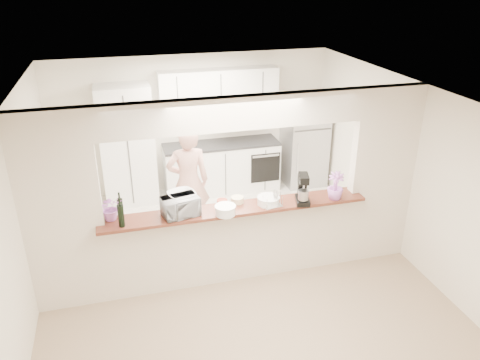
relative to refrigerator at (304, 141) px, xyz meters
name	(u,v)px	position (x,y,z in m)	size (l,w,h in m)	color
floor	(235,277)	(-2.05, -2.65, -0.85)	(6.00, 6.00, 0.00)	tan
tile_overlay	(212,222)	(-2.05, -1.10, -0.84)	(5.00, 2.90, 0.01)	beige
partition	(235,177)	(-2.05, -2.65, 0.63)	(5.00, 0.15, 2.50)	silver
bar_counter	(235,241)	(-2.05, -2.65, -0.27)	(3.40, 0.38, 1.09)	silver
kitchen_cabinets	(186,144)	(-2.24, 0.07, 0.12)	(3.15, 0.62, 2.25)	white
refrigerator	(304,141)	(0.00, 0.00, 0.00)	(0.75, 0.70, 1.70)	#B8B8BD
flower_left	(111,208)	(-3.56, -2.60, 0.39)	(0.28, 0.24, 0.31)	pink
wine_bottle_a	(121,215)	(-3.45, -2.80, 0.38)	(0.07, 0.07, 0.37)	black
wine_bottle_b	(120,208)	(-3.45, -2.58, 0.37)	(0.07, 0.07, 0.33)	black
toaster_oven	(180,206)	(-2.75, -2.72, 0.36)	(0.43, 0.29, 0.24)	#A7A7AC
serving_bowls	(182,202)	(-2.71, -2.60, 0.36)	(0.33, 0.33, 0.24)	white
plate_stack_a	(225,210)	(-2.22, -2.84, 0.30)	(0.26, 0.26, 0.12)	white
plate_stack_b	(268,201)	(-1.63, -2.72, 0.29)	(0.29, 0.29, 0.10)	white
red_bowl	(222,202)	(-2.20, -2.57, 0.27)	(0.14, 0.14, 0.06)	maroon
tan_bowl	(237,200)	(-2.00, -2.57, 0.28)	(0.17, 0.17, 0.08)	beige
utensil_caddy	(273,200)	(-1.60, -2.80, 0.33)	(0.25, 0.17, 0.22)	silver
stand_mixer	(303,190)	(-1.20, -2.79, 0.42)	(0.23, 0.30, 0.40)	black
flower_right	(336,186)	(-0.75, -2.80, 0.42)	(0.21, 0.21, 0.37)	#BA64B2
person	(188,183)	(-2.44, -1.35, 0.03)	(0.64, 0.42, 1.76)	#DB9D8E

